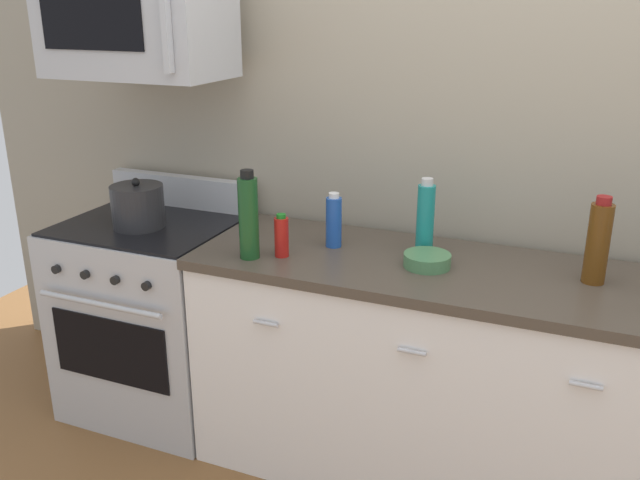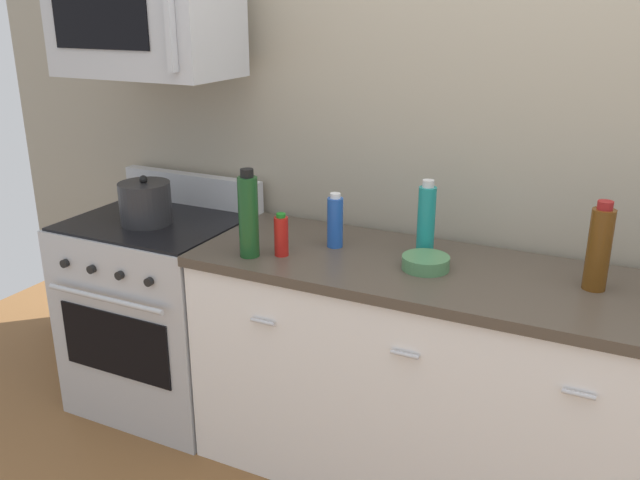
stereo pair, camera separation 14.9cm
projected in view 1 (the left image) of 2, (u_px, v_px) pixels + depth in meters
The scene contains 11 objects.
back_wall at pixel (539, 137), 2.63m from camera, with size 5.51×0.10×2.70m, color #9E937F.
counter_unit at pixel (502, 389), 2.57m from camera, with size 2.42×0.66×0.92m.
range_oven at pixel (155, 315), 3.15m from camera, with size 0.76×0.69×1.07m.
microwave at pixel (137, 27), 2.76m from camera, with size 0.74×0.44×0.40m.
bottle_hot_sauce_red at pixel (281, 236), 2.59m from camera, with size 0.06×0.06×0.17m.
bottle_wine_green at pixel (249, 217), 2.55m from camera, with size 0.08×0.08×0.34m.
bottle_sparkling_teal at pixel (425, 218), 2.60m from camera, with size 0.07×0.07×0.30m.
bottle_wine_amber at pixel (598, 242), 2.32m from camera, with size 0.08×0.08×0.31m.
bottle_soda_blue at pixel (334, 221), 2.69m from camera, with size 0.06×0.06×0.22m.
bowl_green_glaze at pixel (427, 260), 2.50m from camera, with size 0.18×0.18×0.05m.
stockpot at pixel (138, 206), 2.92m from camera, with size 0.23×0.23×0.22m.
Camera 1 is at (0.22, -2.33, 1.85)m, focal length 37.97 mm.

